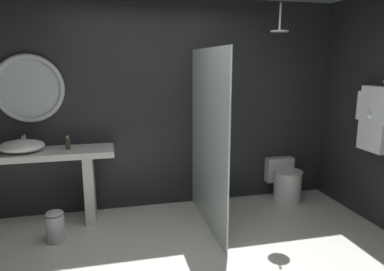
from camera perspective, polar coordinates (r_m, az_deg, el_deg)
The scene contains 10 objects.
back_wall_panel at distance 4.50m, azimuth -5.22°, elevation 4.83°, with size 4.80×0.10×2.60m, color #232326.
vanity_counter at distance 4.38m, azimuth -24.28°, elevation -5.82°, with size 1.80×0.48×0.87m.
vessel_sink at distance 4.30m, azimuth -25.75°, elevation -1.54°, with size 0.48×0.39×0.16m.
soap_dispenser at distance 4.23m, azimuth -19.40°, elevation -1.20°, with size 0.05×0.05×0.16m.
round_wall_mirror at distance 4.42m, azimuth -24.80°, elevation 6.89°, with size 0.77×0.06×0.77m.
shower_glass_panel at distance 3.91m, azimuth 2.61°, elevation -0.75°, with size 0.02×1.40×1.99m, color silver.
rain_shower_head at distance 4.36m, azimuth 13.92°, elevation 16.33°, with size 0.21×0.21×0.33m.
hanging_bathrobe at distance 4.37m, azimuth 27.44°, elevation 2.80°, with size 0.20×0.56×0.78m.
toilet at distance 4.97m, azimuth 14.79°, elevation -7.18°, with size 0.39×0.53×0.54m.
waste_bin at distance 4.04m, azimuth -21.17°, elevation -13.45°, with size 0.18×0.18×0.34m.
Camera 1 is at (-0.63, -2.52, 1.84)m, focal length 33.10 mm.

